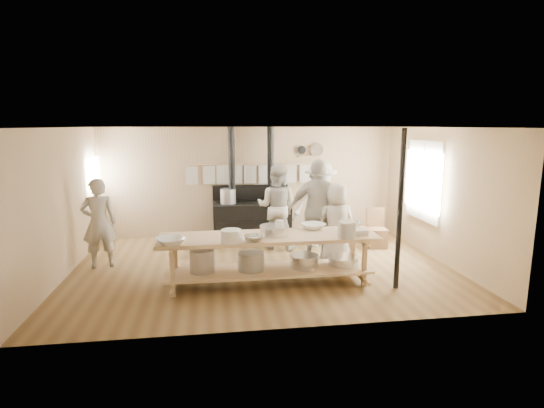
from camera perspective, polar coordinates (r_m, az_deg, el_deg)
name	(u,v)px	position (r m, az deg, el deg)	size (l,w,h in m)	color
ground	(263,267)	(8.11, -1.27, -8.44)	(7.00, 7.00, 0.00)	brown
room_shell	(262,182)	(7.74, -1.32, 3.01)	(7.00, 7.00, 7.00)	tan
window_right	(424,181)	(9.38, 19.80, 2.95)	(0.09, 1.50, 1.65)	beige
left_opening	(94,174)	(10.00, -22.85, 3.77)	(0.00, 0.90, 0.90)	white
stove	(252,216)	(10.00, -2.77, -1.68)	(1.90, 0.75, 2.60)	black
towel_rail	(250,172)	(10.11, -2.94, 4.35)	(3.00, 0.04, 0.47)	tan
back_wall_shelf	(310,152)	(10.34, 5.19, 6.99)	(0.63, 0.14, 0.32)	tan
prep_table	(268,255)	(7.10, -0.49, -6.81)	(3.60, 0.90, 0.85)	tan
support_post	(400,210)	(7.05, 16.82, -0.84)	(0.08, 0.08, 2.60)	black
cook_far_left	(99,223)	(8.51, -22.25, -2.40)	(0.62, 0.41, 1.69)	#B9B3A4
cook_left	(277,207)	(9.09, 0.67, -0.36)	(0.89, 0.69, 1.83)	#B9B3A4
cook_center	(336,224)	(8.21, 8.61, -2.62)	(0.77, 0.50, 1.57)	#B9B3A4
cook_right	(319,211)	(8.26, 6.29, -0.94)	(1.18, 0.49, 2.01)	#B9B3A4
cook_by_window	(320,204)	(9.29, 6.49, -0.03)	(1.22, 0.70, 1.89)	#B9B3A4
chair	(376,236)	(9.59, 13.86, -4.18)	(0.43, 0.43, 0.85)	#4F361F
bowl_white_a	(171,241)	(6.65, -13.44, -4.87)	(0.43, 0.43, 0.11)	white
bowl_steel_a	(254,238)	(6.65, -2.42, -4.62)	(0.32, 0.32, 0.10)	silver
bowl_white_b	(313,226)	(7.46, 5.53, -2.98)	(0.40, 0.40, 0.10)	white
bowl_steel_b	(353,225)	(7.66, 10.82, -2.77)	(0.31, 0.31, 0.10)	silver
roasting_pan	(354,232)	(7.18, 10.99, -3.72)	(0.39, 0.26, 0.09)	#B2B2B7
mixing_bowl_large	(274,230)	(7.03, 0.33, -3.54)	(0.49, 0.49, 0.15)	silver
bucket_galv	(347,230)	(6.93, 10.04, -3.42)	(0.29, 0.29, 0.27)	gray
deep_bowl_enamel	(231,236)	(6.61, -5.50, -4.31)	(0.32, 0.32, 0.20)	white
pitcher	(280,227)	(7.14, 1.02, -3.06)	(0.14, 0.14, 0.22)	white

